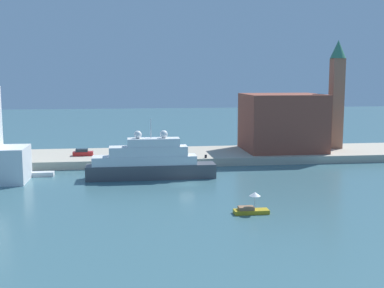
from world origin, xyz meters
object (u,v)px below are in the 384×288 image
small_motorboat (251,208)px  large_yacht (149,162)px  harbor_building (282,122)px  bell_tower (337,90)px  parked_car (83,153)px  work_barge (40,174)px  person_figure (111,154)px  mooring_bollard (206,156)px

small_motorboat → large_yacht: bearing=116.7°
large_yacht → harbor_building: harbor_building is taller
bell_tower → parked_car: bearing=-176.5°
work_barge → parked_car: parked_car is taller
parked_car → person_figure: 6.71m
large_yacht → mooring_bollard: size_ratio=35.84×
large_yacht → parked_car: large_yacht is taller
mooring_bollard → work_barge: bearing=-168.4°
harbor_building → parked_car: 44.99m
harbor_building → bell_tower: (13.39, 1.51, 7.17)m
parked_car → bell_tower: bearing=3.5°
mooring_bollard → harbor_building: bearing=24.0°
harbor_building → person_figure: (-38.52, -4.97, -5.69)m
small_motorboat → work_barge: (-32.81, 29.61, -0.41)m
bell_tower → person_figure: bearing=-172.9°
bell_tower → large_yacht: bearing=-154.7°
work_barge → person_figure: (12.81, 10.08, 1.97)m
harbor_building → mooring_bollard: bearing=-156.0°
mooring_bollard → bell_tower: bearing=17.1°
harbor_building → person_figure: bearing=-172.6°
large_yacht → person_figure: large_yacht is taller
work_barge → bell_tower: (64.72, 16.56, 14.83)m
work_barge → large_yacht: bearing=-12.6°
large_yacht → harbor_building: (31.13, 19.58, 5.11)m
large_yacht → harbor_building: size_ratio=1.36×
large_yacht → small_motorboat: (12.61, -25.09, -2.15)m
parked_car → mooring_bollard: 26.39m
bell_tower → mooring_bollard: bearing=-162.9°
small_motorboat → person_figure: bearing=116.7°
bell_tower → person_figure: size_ratio=15.96×
large_yacht → bell_tower: bell_tower is taller
harbor_building → bell_tower: bearing=6.4°
small_motorboat → person_figure: (-20.00, 39.69, 1.57)m
work_barge → parked_car: size_ratio=1.19×
small_motorboat → person_figure: 44.48m
large_yacht → parked_car: size_ratio=5.52×
large_yacht → mooring_bollard: large_yacht is taller
small_motorboat → harbor_building: harbor_building is taller
small_motorboat → harbor_building: 48.90m
person_figure → mooring_bollard: person_figure is taller
mooring_bollard → person_figure: bearing=170.0°
large_yacht → harbor_building: bearing=32.2°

